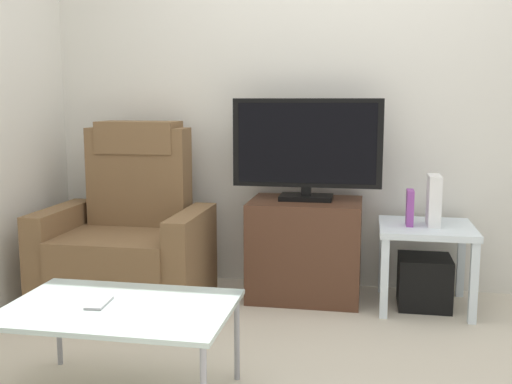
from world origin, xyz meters
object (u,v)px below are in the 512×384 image
(recliner_armchair, at_px, (129,238))
(cell_phone, at_px, (99,303))
(game_console, at_px, (434,200))
(coffee_table, at_px, (120,312))
(tv_stand, at_px, (305,249))
(side_table, at_px, (426,239))
(television, at_px, (307,147))
(subwoofer_box, at_px, (424,282))
(book_upright, at_px, (410,208))

(recliner_armchair, xyz_separation_m, cell_phone, (0.39, -1.26, 0.03))
(game_console, distance_m, coffee_table, 1.96)
(tv_stand, height_order, cell_phone, tv_stand)
(coffee_table, distance_m, cell_phone, 0.09)
(side_table, xyz_separation_m, game_console, (0.03, 0.01, 0.23))
(recliner_armchair, height_order, coffee_table, recliner_armchair)
(recliner_armchair, relative_size, side_table, 2.00)
(tv_stand, height_order, recliner_armchair, recliner_armchair)
(television, height_order, cell_phone, television)
(television, distance_m, subwoofer_box, 1.06)
(television, relative_size, book_upright, 4.34)
(tv_stand, distance_m, television, 0.63)
(cell_phone, bearing_deg, side_table, 40.79)
(tv_stand, relative_size, recliner_armchair, 0.63)
(tv_stand, bearing_deg, recliner_armchair, -169.79)
(recliner_armchair, distance_m, game_console, 1.85)
(television, bearing_deg, subwoofer_box, -6.09)
(television, distance_m, recliner_armchair, 1.23)
(recliner_armchair, xyz_separation_m, book_upright, (1.69, 0.12, 0.22))
(recliner_armchair, distance_m, book_upright, 1.70)
(recliner_armchair, relative_size, cell_phone, 7.20)
(game_console, xyz_separation_m, cell_phone, (-1.43, -1.41, -0.23))
(television, distance_m, game_console, 0.81)
(tv_stand, relative_size, cell_phone, 4.51)
(television, height_order, coffee_table, television)
(tv_stand, distance_m, cell_phone, 1.61)
(recliner_armchair, xyz_separation_m, coffee_table, (0.48, -1.26, 0.00))
(television, relative_size, side_table, 1.68)
(television, distance_m, book_upright, 0.71)
(television, relative_size, recliner_armchair, 0.84)
(cell_phone, bearing_deg, television, 60.92)
(coffee_table, relative_size, cell_phone, 6.00)
(book_upright, height_order, game_console, game_console)
(tv_stand, height_order, subwoofer_box, tv_stand)
(television, height_order, subwoofer_box, television)
(cell_phone, bearing_deg, tv_stand, 60.64)
(coffee_table, bearing_deg, subwoofer_box, 47.00)
(side_table, bearing_deg, television, 173.91)
(game_console, relative_size, cell_phone, 1.96)
(cell_phone, bearing_deg, game_console, 40.28)
(television, xyz_separation_m, game_console, (0.75, -0.07, -0.29))
(television, height_order, side_table, television)
(side_table, relative_size, coffee_table, 0.60)
(tv_stand, distance_m, coffee_table, 1.58)
(television, distance_m, side_table, 0.89)
(coffee_table, bearing_deg, side_table, 47.00)
(recliner_armchair, xyz_separation_m, subwoofer_box, (1.79, 0.14, -0.22))
(tv_stand, height_order, side_table, tv_stand)
(side_table, relative_size, subwoofer_box, 1.79)
(subwoofer_box, xyz_separation_m, cell_phone, (-1.39, -1.40, 0.26))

